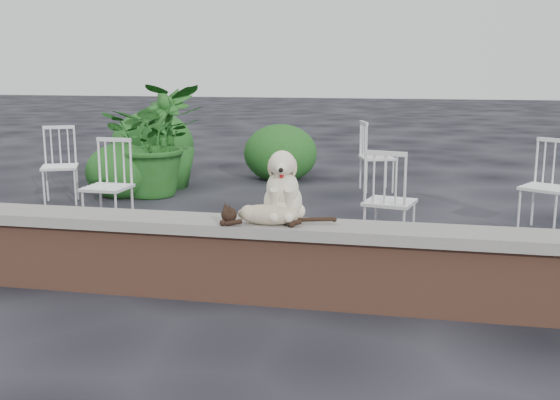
% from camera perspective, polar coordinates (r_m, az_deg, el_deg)
% --- Properties ---
extents(ground, '(60.00, 60.00, 0.00)m').
position_cam_1_polar(ground, '(4.92, -4.68, -8.31)').
color(ground, black).
rests_on(ground, ground).
extents(brick_wall, '(6.00, 0.30, 0.50)m').
position_cam_1_polar(brick_wall, '(4.84, -4.73, -5.52)').
color(brick_wall, brown).
rests_on(brick_wall, ground).
extents(capstone, '(6.20, 0.40, 0.08)m').
position_cam_1_polar(capstone, '(4.76, -4.79, -2.18)').
color(capstone, slate).
rests_on(capstone, brick_wall).
extents(dog, '(0.41, 0.50, 0.53)m').
position_cam_1_polar(dog, '(4.66, 0.26, 1.38)').
color(dog, beige).
rests_on(dog, capstone).
extents(cat, '(0.97, 0.36, 0.16)m').
position_cam_1_polar(cat, '(4.57, -1.10, -1.17)').
color(cat, tan).
rests_on(cat, capstone).
extents(chair_c, '(0.67, 0.67, 0.94)m').
position_cam_1_polar(chair_c, '(6.05, 9.51, -0.01)').
color(chair_c, white).
rests_on(chair_c, ground).
extents(chair_b, '(0.58, 0.58, 0.94)m').
position_cam_1_polar(chair_b, '(6.90, -14.76, 1.20)').
color(chair_b, white).
rests_on(chair_b, ground).
extents(chair_a, '(0.74, 0.74, 0.94)m').
position_cam_1_polar(chair_a, '(8.49, -18.57, 2.86)').
color(chair_a, white).
rests_on(chair_a, ground).
extents(chair_e, '(0.70, 0.70, 0.94)m').
position_cam_1_polar(chair_e, '(8.96, 8.41, 3.77)').
color(chair_e, white).
rests_on(chair_e, ground).
extents(chair_d, '(0.77, 0.77, 0.94)m').
position_cam_1_polar(chair_d, '(7.18, 22.02, 1.13)').
color(chair_d, white).
rests_on(chair_d, ground).
extents(potted_plant_a, '(1.67, 1.59, 1.45)m').
position_cam_1_polar(potted_plant_a, '(8.66, -10.82, 5.12)').
color(potted_plant_a, '#205117').
rests_on(potted_plant_a, ground).
extents(potted_plant_b, '(0.96, 0.96, 1.36)m').
position_cam_1_polar(potted_plant_b, '(9.19, -9.80, 5.24)').
color(potted_plant_b, '#205117').
rests_on(potted_plant_b, ground).
extents(shrubbery, '(3.29, 2.92, 1.03)m').
position_cam_1_polar(shrubbery, '(9.95, -8.13, 4.22)').
color(shrubbery, '#205117').
rests_on(shrubbery, ground).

